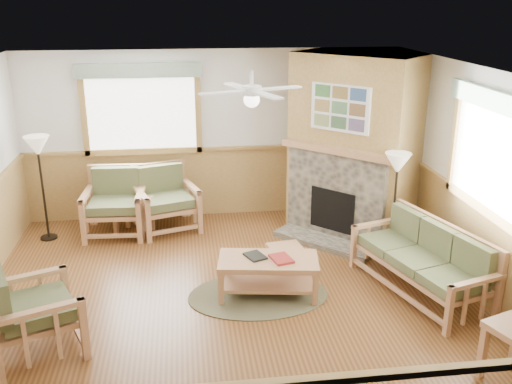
{
  "coord_description": "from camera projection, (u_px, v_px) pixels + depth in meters",
  "views": [
    {
      "loc": [
        -0.46,
        -5.96,
        3.48
      ],
      "look_at": [
        0.4,
        0.7,
        1.15
      ],
      "focal_mm": 40.0,
      "sensor_mm": 36.0,
      "label": 1
    }
  ],
  "objects": [
    {
      "name": "floor",
      "position": [
        230.0,
        304.0,
        6.78
      ],
      "size": [
        6.0,
        6.0,
        0.01
      ],
      "primitive_type": "cube",
      "color": "brown",
      "rests_on": "ground"
    },
    {
      "name": "ceiling",
      "position": [
        226.0,
        74.0,
        5.9
      ],
      "size": [
        6.0,
        6.0,
        0.01
      ],
      "primitive_type": "cube",
      "color": "white",
      "rests_on": "floor"
    },
    {
      "name": "wall_back",
      "position": [
        213.0,
        135.0,
        9.15
      ],
      "size": [
        6.0,
        0.02,
        2.7
      ],
      "primitive_type": "cube",
      "color": "silver",
      "rests_on": "floor"
    },
    {
      "name": "wall_front",
      "position": [
        269.0,
        358.0,
        3.53
      ],
      "size": [
        6.0,
        0.02,
        2.7
      ],
      "primitive_type": "cube",
      "color": "silver",
      "rests_on": "floor"
    },
    {
      "name": "wall_right",
      "position": [
        482.0,
        186.0,
        6.71
      ],
      "size": [
        0.02,
        6.0,
        2.7
      ],
      "primitive_type": "cube",
      "color": "silver",
      "rests_on": "floor"
    },
    {
      "name": "wainscot",
      "position": [
        230.0,
        262.0,
        6.6
      ],
      "size": [
        6.0,
        6.0,
        1.1
      ],
      "primitive_type": null,
      "color": "olive",
      "rests_on": "floor"
    },
    {
      "name": "fireplace",
      "position": [
        354.0,
        145.0,
        8.51
      ],
      "size": [
        3.11,
        3.11,
        2.7
      ],
      "primitive_type": null,
      "rotation": [
        0.0,
        0.0,
        -0.79
      ],
      "color": "olive",
      "rests_on": "floor"
    },
    {
      "name": "window_back",
      "position": [
        138.0,
        61.0,
        8.59
      ],
      "size": [
        1.9,
        0.16,
        1.5
      ],
      "primitive_type": null,
      "color": "white",
      "rests_on": "wall_back"
    },
    {
      "name": "window_right",
      "position": [
        502.0,
        88.0,
        6.13
      ],
      "size": [
        0.16,
        1.9,
        1.5
      ],
      "primitive_type": null,
      "color": "white",
      "rests_on": "wall_right"
    },
    {
      "name": "ceiling_fan",
      "position": [
        252.0,
        74.0,
        6.23
      ],
      "size": [
        1.59,
        1.59,
        0.36
      ],
      "primitive_type": null,
      "rotation": [
        0.0,
        0.0,
        0.35
      ],
      "color": "white",
      "rests_on": "ceiling"
    },
    {
      "name": "sofa",
      "position": [
        420.0,
        260.0,
        6.92
      ],
      "size": [
        2.02,
        1.28,
        0.86
      ],
      "primitive_type": null,
      "rotation": [
        0.0,
        0.0,
        -1.28
      ],
      "color": "#B07C52",
      "rests_on": "floor"
    },
    {
      "name": "armchair_back_left",
      "position": [
        115.0,
        203.0,
        8.62
      ],
      "size": [
        0.93,
        0.93,
        0.99
      ],
      "primitive_type": null,
      "rotation": [
        0.0,
        0.0,
        -0.05
      ],
      "color": "#B07C52",
      "rests_on": "floor"
    },
    {
      "name": "armchair_back_right",
      "position": [
        166.0,
        199.0,
        8.8
      ],
      "size": [
        1.1,
        1.1,
        0.98
      ],
      "primitive_type": null,
      "rotation": [
        0.0,
        0.0,
        0.31
      ],
      "color": "#B07C52",
      "rests_on": "floor"
    },
    {
      "name": "armchair_left",
      "position": [
        33.0,
        308.0,
        5.74
      ],
      "size": [
        1.14,
        1.14,
        0.98
      ],
      "primitive_type": null,
      "rotation": [
        0.0,
        0.0,
        1.97
      ],
      "color": "#B07C52",
      "rests_on": "floor"
    },
    {
      "name": "coffee_table",
      "position": [
        268.0,
        277.0,
        6.92
      ],
      "size": [
        1.27,
        0.77,
        0.48
      ],
      "primitive_type": null,
      "rotation": [
        0.0,
        0.0,
        -0.15
      ],
      "color": "#B07C52",
      "rests_on": "floor"
    },
    {
      "name": "end_table_chairs",
      "position": [
        134.0,
        216.0,
        8.7
      ],
      "size": [
        0.63,
        0.62,
        0.56
      ],
      "primitive_type": null,
      "rotation": [
        0.0,
        0.0,
        -0.37
      ],
      "color": "#B07C52",
      "rests_on": "floor"
    },
    {
      "name": "footstool",
      "position": [
        286.0,
        260.0,
        7.46
      ],
      "size": [
        0.49,
        0.49,
        0.37
      ],
      "primitive_type": null,
      "rotation": [
        0.0,
        0.0,
        0.15
      ],
      "color": "#B07C52",
      "rests_on": "floor"
    },
    {
      "name": "braided_rug",
      "position": [
        258.0,
        295.0,
        6.96
      ],
      "size": [
        2.14,
        2.14,
        0.01
      ],
      "primitive_type": "cylinder",
      "rotation": [
        0.0,
        0.0,
        0.3
      ],
      "color": "#4D492F",
      "rests_on": "floor"
    },
    {
      "name": "floor_lamp_left",
      "position": [
        43.0,
        188.0,
        8.34
      ],
      "size": [
        0.39,
        0.39,
        1.59
      ],
      "primitive_type": null,
      "rotation": [
        0.0,
        0.0,
        -0.08
      ],
      "color": "black",
      "rests_on": "floor"
    },
    {
      "name": "floor_lamp_right",
      "position": [
        394.0,
        207.0,
        7.73
      ],
      "size": [
        0.37,
        0.37,
        1.52
      ],
      "primitive_type": null,
      "rotation": [
        0.0,
        0.0,
        -0.07
      ],
      "color": "black",
      "rests_on": "floor"
    },
    {
      "name": "book_red",
      "position": [
        281.0,
        258.0,
        6.81
      ],
      "size": [
        0.29,
        0.35,
        0.03
      ],
      "primitive_type": "cube",
      "rotation": [
        0.0,
        0.0,
        0.25
      ],
      "color": "maroon",
      "rests_on": "coffee_table"
    },
    {
      "name": "book_dark",
      "position": [
        255.0,
        255.0,
        6.88
      ],
      "size": [
        0.29,
        0.33,
        0.02
      ],
      "primitive_type": "cube",
      "rotation": [
        0.0,
        0.0,
        0.4
      ],
      "color": "black",
      "rests_on": "coffee_table"
    }
  ]
}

